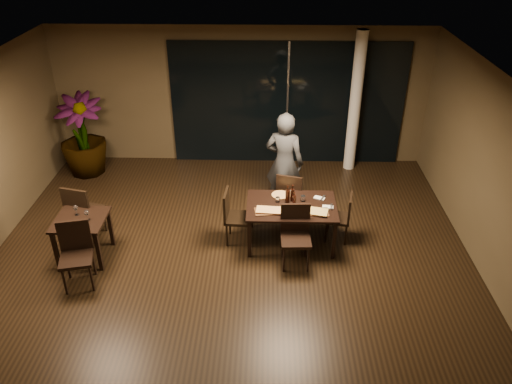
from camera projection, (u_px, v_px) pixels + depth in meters
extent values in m
plane|color=black|center=(230.00, 270.00, 8.04)|extent=(8.00, 8.00, 0.00)
cube|color=#473B26|center=(241.00, 96.00, 10.77)|extent=(8.00, 0.10, 3.00)
cube|color=#473B26|center=(507.00, 193.00, 7.19)|extent=(0.10, 8.00, 3.00)
cube|color=silver|center=(223.00, 89.00, 6.51)|extent=(8.00, 8.00, 0.04)
cube|color=black|center=(287.00, 104.00, 10.75)|extent=(5.00, 0.06, 2.70)
cylinder|color=silver|center=(355.00, 103.00, 10.37)|extent=(0.24, 0.24, 3.00)
cube|color=black|center=(292.00, 206.00, 8.33)|extent=(1.50, 1.00, 0.04)
cube|color=black|center=(250.00, 239.00, 8.16)|extent=(0.06, 0.06, 0.71)
cube|color=black|center=(334.00, 240.00, 8.13)|extent=(0.06, 0.06, 0.71)
cube|color=black|center=(251.00, 210.00, 8.92)|extent=(0.06, 0.06, 0.71)
cube|color=black|center=(329.00, 211.00, 8.89)|extent=(0.06, 0.06, 0.71)
cube|color=black|center=(80.00, 220.00, 7.98)|extent=(0.80, 0.80, 0.04)
cube|color=black|center=(56.00, 251.00, 7.88)|extent=(0.06, 0.06, 0.71)
cube|color=black|center=(99.00, 252.00, 7.87)|extent=(0.06, 0.06, 0.71)
cube|color=black|center=(71.00, 227.00, 8.47)|extent=(0.06, 0.06, 0.71)
cube|color=black|center=(111.00, 227.00, 8.45)|extent=(0.06, 0.06, 0.71)
cube|color=black|center=(291.00, 196.00, 9.12)|extent=(0.57, 0.57, 0.05)
cylinder|color=black|center=(303.00, 203.00, 9.35)|extent=(0.04, 0.04, 0.47)
cylinder|color=black|center=(283.00, 200.00, 9.44)|extent=(0.04, 0.04, 0.47)
cylinder|color=black|center=(298.00, 214.00, 9.04)|extent=(0.04, 0.04, 0.47)
cylinder|color=black|center=(278.00, 211.00, 9.13)|extent=(0.04, 0.04, 0.47)
cube|color=black|center=(289.00, 189.00, 8.81)|extent=(0.46, 0.16, 0.52)
cube|color=black|center=(296.00, 240.00, 7.93)|extent=(0.49, 0.49, 0.05)
cylinder|color=black|center=(284.00, 259.00, 7.88)|extent=(0.04, 0.04, 0.48)
cylinder|color=black|center=(308.00, 259.00, 7.89)|extent=(0.04, 0.04, 0.48)
cylinder|color=black|center=(282.00, 245.00, 8.22)|extent=(0.04, 0.04, 0.48)
cylinder|color=black|center=(306.00, 245.00, 8.22)|extent=(0.04, 0.04, 0.48)
cube|color=black|center=(295.00, 218.00, 7.98)|extent=(0.47, 0.06, 0.54)
cube|color=black|center=(239.00, 218.00, 8.51)|extent=(0.48, 0.48, 0.05)
cylinder|color=black|center=(248.00, 236.00, 8.45)|extent=(0.04, 0.04, 0.46)
cylinder|color=black|center=(251.00, 224.00, 8.77)|extent=(0.04, 0.04, 0.46)
cylinder|color=black|center=(227.00, 235.00, 8.48)|extent=(0.04, 0.04, 0.46)
cylinder|color=black|center=(230.00, 223.00, 8.80)|extent=(0.04, 0.04, 0.46)
cube|color=black|center=(226.00, 205.00, 8.40)|extent=(0.07, 0.45, 0.51)
cube|color=black|center=(338.00, 218.00, 8.59)|extent=(0.48, 0.48, 0.05)
cylinder|color=black|center=(328.00, 222.00, 8.87)|extent=(0.03, 0.03, 0.42)
cylinder|color=black|center=(326.00, 232.00, 8.59)|extent=(0.03, 0.03, 0.42)
cylinder|color=black|center=(347.00, 224.00, 8.80)|extent=(0.03, 0.03, 0.42)
cylinder|color=black|center=(346.00, 235.00, 8.52)|extent=(0.03, 0.03, 0.42)
cube|color=black|center=(350.00, 208.00, 8.44)|extent=(0.12, 0.41, 0.46)
cube|color=black|center=(86.00, 211.00, 8.62)|extent=(0.60, 0.60, 0.06)
cylinder|color=black|center=(105.00, 219.00, 8.86)|extent=(0.04, 0.04, 0.50)
cylinder|color=black|center=(85.00, 216.00, 8.96)|extent=(0.04, 0.04, 0.50)
cylinder|color=black|center=(93.00, 231.00, 8.53)|extent=(0.04, 0.04, 0.50)
cylinder|color=black|center=(72.00, 228.00, 8.62)|extent=(0.04, 0.04, 0.50)
cube|color=black|center=(76.00, 204.00, 8.29)|extent=(0.49, 0.16, 0.56)
cube|color=black|center=(76.00, 259.00, 7.50)|extent=(0.57, 0.57, 0.05)
cylinder|color=black|center=(64.00, 281.00, 7.42)|extent=(0.04, 0.04, 0.49)
cylinder|color=black|center=(92.00, 278.00, 7.49)|extent=(0.04, 0.04, 0.49)
cylinder|color=black|center=(67.00, 265.00, 7.75)|extent=(0.04, 0.04, 0.49)
cylinder|color=black|center=(94.00, 262.00, 7.82)|extent=(0.04, 0.04, 0.49)
cube|color=black|center=(75.00, 236.00, 7.54)|extent=(0.48, 0.15, 0.54)
imported|color=#2D2F32|center=(284.00, 163.00, 9.17)|extent=(0.76, 0.61, 1.95)
imported|color=#214D19|center=(82.00, 135.00, 10.49)|extent=(1.05, 1.05, 1.75)
cube|color=#412715|center=(270.00, 211.00, 8.15)|extent=(0.54, 0.32, 0.01)
cube|color=#432415|center=(312.00, 212.00, 8.13)|extent=(0.54, 0.27, 0.01)
cylinder|color=#A63012|center=(280.00, 195.00, 8.59)|extent=(0.29, 0.29, 0.01)
cylinder|color=white|center=(278.00, 199.00, 8.40)|extent=(0.07, 0.07, 0.09)
cylinder|color=white|center=(303.00, 198.00, 8.42)|extent=(0.08, 0.08, 0.10)
cube|color=white|center=(328.00, 207.00, 8.26)|extent=(0.19, 0.12, 0.01)
cube|color=white|center=(319.00, 198.00, 8.51)|extent=(0.21, 0.17, 0.01)
cube|color=white|center=(79.00, 224.00, 7.82)|extent=(0.19, 0.13, 0.01)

